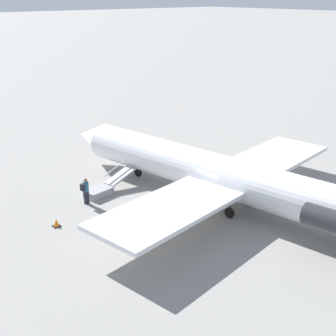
{
  "coord_description": "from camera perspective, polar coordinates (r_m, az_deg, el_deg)",
  "views": [
    {
      "loc": [
        -19.09,
        19.83,
        12.66
      ],
      "look_at": [
        2.96,
        1.27,
        1.78
      ],
      "focal_mm": 50.0,
      "sensor_mm": 36.0,
      "label": 1
    }
  ],
  "objects": [
    {
      "name": "ground_plane",
      "position": [
        30.3,
        5.46,
        -4.12
      ],
      "size": [
        600.0,
        600.0,
        0.0
      ],
      "primitive_type": "plane",
      "color": "gray"
    },
    {
      "name": "airplane_main",
      "position": [
        29.05,
        7.0,
        -1.0
      ],
      "size": [
        26.95,
        20.37,
        6.7
      ],
      "rotation": [
        0.0,
        0.0,
        0.15
      ],
      "color": "white",
      "rests_on": "ground"
    },
    {
      "name": "boarding_stairs",
      "position": [
        31.45,
        -7.91,
        -2.53
      ],
      "size": [
        1.61,
        4.12,
        1.68
      ],
      "rotation": [
        0.0,
        0.0,
        -1.42
      ],
      "color": "#99999E",
      "rests_on": "ground"
    },
    {
      "name": "passenger",
      "position": [
        29.93,
        -10.02,
        -2.57
      ],
      "size": [
        0.37,
        0.56,
        1.74
      ],
      "rotation": [
        0.0,
        0.0,
        -1.42
      ],
      "color": "#23232D",
      "rests_on": "ground"
    },
    {
      "name": "traffic_cone_near_stairs",
      "position": [
        27.79,
        -13.46,
        -6.53
      ],
      "size": [
        0.44,
        0.44,
        0.48
      ],
      "color": "black",
      "rests_on": "ground"
    }
  ]
}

